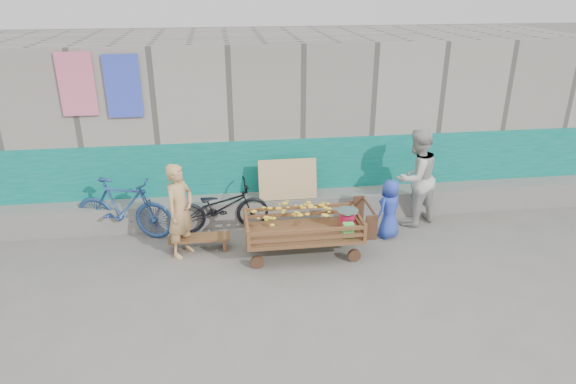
{
  "coord_description": "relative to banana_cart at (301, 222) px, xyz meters",
  "views": [
    {
      "loc": [
        -0.81,
        -5.89,
        4.03
      ],
      "look_at": [
        0.16,
        1.2,
        1.0
      ],
      "focal_mm": 32.0,
      "sensor_mm": 36.0,
      "label": 1
    }
  ],
  "objects": [
    {
      "name": "bicycle_blue",
      "position": [
        -2.79,
        1.0,
        -0.05
      ],
      "size": [
        1.76,
        0.99,
        1.02
      ],
      "primitive_type": "imported",
      "rotation": [
        0.0,
        0.0,
        1.25
      ],
      "color": "navy",
      "rests_on": "ground"
    },
    {
      "name": "vendor_man",
      "position": [
        -1.81,
        0.26,
        0.18
      ],
      "size": [
        0.6,
        0.65,
        1.49
      ],
      "primitive_type": "imported",
      "rotation": [
        0.0,
        0.0,
        0.96
      ],
      "color": "tan",
      "rests_on": "ground"
    },
    {
      "name": "banana_cart",
      "position": [
        0.0,
        0.0,
        0.0
      ],
      "size": [
        1.95,
        0.89,
        0.83
      ],
      "color": "brown",
      "rests_on": "ground"
    },
    {
      "name": "woman",
      "position": [
        2.11,
        0.82,
        0.3
      ],
      "size": [
        1.03,
        0.95,
        1.71
      ],
      "primitive_type": "imported",
      "rotation": [
        0.0,
        0.0,
        3.59
      ],
      "color": "#B9B9B1",
      "rests_on": "ground"
    },
    {
      "name": "child",
      "position": [
        1.53,
        0.39,
        -0.06
      ],
      "size": [
        0.59,
        0.53,
        1.0
      ],
      "primitive_type": "imported",
      "rotation": [
        0.0,
        0.0,
        3.71
      ],
      "color": "#2840B8",
      "rests_on": "ground"
    },
    {
      "name": "bicycle_dark",
      "position": [
        -1.21,
        1.0,
        -0.13
      ],
      "size": [
        1.68,
        0.73,
        0.85
      ],
      "primitive_type": "imported",
      "rotation": [
        0.0,
        0.0,
        1.67
      ],
      "color": "black",
      "rests_on": "ground"
    },
    {
      "name": "building_wall",
      "position": [
        -0.34,
        3.0,
        0.9
      ],
      "size": [
        12.0,
        3.5,
        3.0
      ],
      "color": "gray",
      "rests_on": "ground"
    },
    {
      "name": "ground",
      "position": [
        -0.34,
        -1.05,
        -0.56
      ],
      "size": [
        80.0,
        80.0,
        0.0
      ],
      "primitive_type": "plane",
      "color": "#5E5C55",
      "rests_on": "ground"
    },
    {
      "name": "bench",
      "position": [
        -1.56,
        0.34,
        -0.39
      ],
      "size": [
        0.96,
        0.29,
        0.24
      ],
      "color": "brown",
      "rests_on": "ground"
    }
  ]
}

